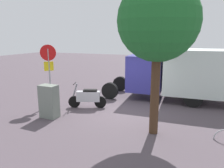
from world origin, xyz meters
The scene contains 6 objects.
ground_plane centered at (0.00, 0.00, 0.00)m, with size 60.00×60.00×0.00m, color #52464E.
box_truck_near centered at (-2.14, -2.89, 1.53)m, with size 7.05×2.50×2.70m.
motorcycle centered at (1.84, -0.01, 0.52)m, with size 1.74×0.81×1.20m.
stop_sign centered at (3.73, 0.33, 1.97)m, with size 0.71×0.33×2.96m.
street_tree centered at (-1.60, 1.57, 3.79)m, with size 2.63×2.63×5.14m.
utility_cabinet centered at (2.74, 1.71, 0.69)m, with size 0.74×0.47×1.38m, color slate.
Camera 1 is at (-2.90, 8.66, 3.31)m, focal length 34.44 mm.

